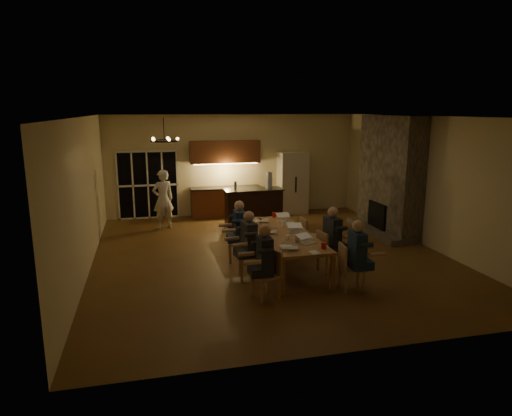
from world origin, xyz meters
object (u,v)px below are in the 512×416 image
object	(u,v)px
mug_mid	(283,224)
can_right	(295,225)
bar_island	(253,207)
laptop_b	(308,238)
laptop_e	(262,217)
bar_bottle	(235,185)
refrigerator	(293,183)
laptop_d	(296,227)
can_cola	(261,217)
person_left_far	(239,231)
mug_back	(258,224)
chair_left_near	(265,275)
chair_right_near	(352,267)
dining_table	(284,250)
plate_near	(308,238)
plate_far	(291,224)
laptop_c	(269,228)
can_silver	(297,239)
plate_left	(286,246)
person_right_near	(357,256)
redcup_mid	(263,227)
redcup_far	(274,215)
bar_blender	(269,180)
chair_left_mid	(250,258)
redcup_near	(324,246)
person_right_mid	(332,239)
chair_left_far	(238,242)
chandelier	(164,141)
chair_right_far	(311,236)
laptop_f	(284,216)
laptop_a	(290,243)
mug_front	(287,238)
person_left_near	(265,262)
person_left_mid	(249,245)

from	to	relation	value
mug_mid	can_right	xyz separation A→B (m)	(0.21, -0.21, 0.01)
bar_island	laptop_b	world-z (taller)	bar_island
laptop_e	bar_bottle	distance (m)	2.65
refrigerator	laptop_d	size ratio (longest dim) A/B	6.25
can_cola	mug_mid	bearing A→B (deg)	-66.15
person_left_far	mug_back	xyz separation A→B (m)	(0.45, 0.14, 0.11)
chair_left_near	chair_right_near	bearing A→B (deg)	71.80
dining_table	laptop_d	bearing A→B (deg)	1.75
plate_near	plate_far	bearing A→B (deg)	88.21
person_left_far	can_right	bearing A→B (deg)	79.79
dining_table	laptop_c	xyz separation A→B (m)	(-0.30, 0.10, 0.49)
dining_table	can_silver	distance (m)	0.85
bar_island	plate_left	bearing A→B (deg)	-95.79
person_right_near	redcup_mid	world-z (taller)	person_right_near
redcup_mid	mug_back	bearing A→B (deg)	92.92
bar_island	redcup_far	world-z (taller)	bar_island
bar_blender	plate_far	bearing A→B (deg)	-114.23
laptop_c	redcup_mid	bearing A→B (deg)	-62.57
person_left_far	plate_near	size ratio (longest dim) A/B	6.05
chair_left_mid	laptop_d	bearing A→B (deg)	122.85
redcup_near	can_silver	bearing A→B (deg)	124.70
chair_right_near	laptop_c	size ratio (longest dim) A/B	2.78
person_right_mid	plate_far	xyz separation A→B (m)	(-0.52, 1.19, 0.07)
bar_blender	plate_near	bearing A→B (deg)	-113.26
chair_left_far	laptop_b	size ratio (longest dim) A/B	2.78
chandelier	can_silver	xyz separation A→B (m)	(2.49, -0.82, -1.94)
person_right_mid	redcup_near	world-z (taller)	person_right_mid
chair_right_near	redcup_near	distance (m)	0.67
dining_table	chandelier	bearing A→B (deg)	177.82
chair_left_mid	can_cola	world-z (taller)	chair_left_mid
mug_mid	redcup_far	distance (m)	0.87
chair_right_far	laptop_f	xyz separation A→B (m)	(-0.55, 0.40, 0.42)
redcup_far	chandelier	bearing A→B (deg)	-152.76
bar_island	laptop_f	distance (m)	2.68
laptop_a	laptop_d	bearing A→B (deg)	-95.89
chair_right_far	chair_left_far	bearing A→B (deg)	91.18
mug_front	laptop_c	bearing A→B (deg)	108.51
dining_table	redcup_far	world-z (taller)	redcup_far
bar_island	laptop_f	world-z (taller)	bar_island
laptop_e	redcup_near	size ratio (longest dim) A/B	2.67
person_right_mid	plate_left	bearing A→B (deg)	104.97
person_left_far	chair_left_near	bearing A→B (deg)	2.10
dining_table	mug_front	xyz separation A→B (m)	(-0.10, -0.52, 0.43)
person_left_near	chair_left_far	bearing A→B (deg)	-178.64
redcup_far	laptop_d	bearing A→B (deg)	-87.05
person_left_mid	laptop_b	xyz separation A→B (m)	(1.11, -0.37, 0.17)
mug_mid	redcup_mid	world-z (taller)	redcup_mid
person_left_near	plate_far	xyz separation A→B (m)	(1.23, 2.27, 0.07)
redcup_near	can_right	world-z (taller)	same
laptop_b	refrigerator	bearing A→B (deg)	49.85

